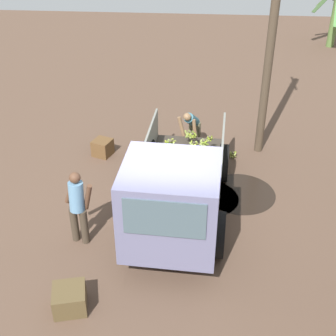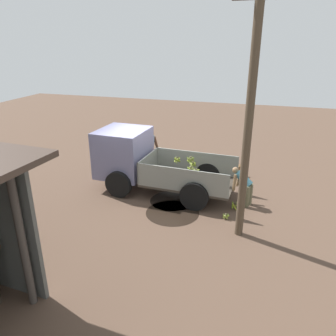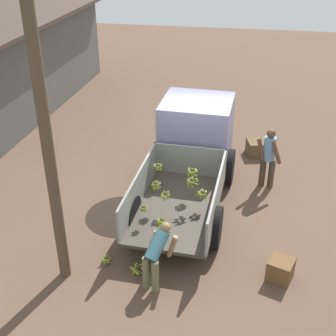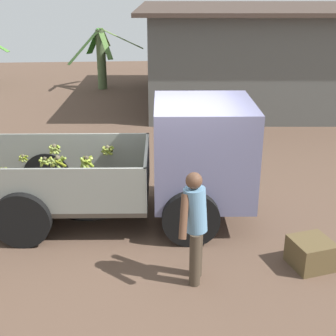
{
  "view_description": "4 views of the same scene",
  "coord_description": "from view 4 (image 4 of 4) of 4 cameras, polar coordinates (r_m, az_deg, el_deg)",
  "views": [
    {
      "loc": [
        7.64,
        0.56,
        6.59
      ],
      "look_at": [
        -0.44,
        -0.07,
        1.39
      ],
      "focal_mm": 50.0,
      "sensor_mm": 36.0,
      "label": 1
    },
    {
      "loc": [
        -4.09,
        10.35,
        5.13
      ],
      "look_at": [
        -1.27,
        0.97,
        1.25
      ],
      "focal_mm": 35.0,
      "sensor_mm": 36.0,
      "label": 2
    },
    {
      "loc": [
        -10.4,
        -1.01,
        6.52
      ],
      "look_at": [
        -1.64,
        0.44,
        1.45
      ],
      "focal_mm": 50.0,
      "sensor_mm": 36.0,
      "label": 3
    },
    {
      "loc": [
        -0.44,
        -7.47,
        4.02
      ],
      "look_at": [
        0.07,
        -0.27,
        1.12
      ],
      "focal_mm": 50.0,
      "sensor_mm": 36.0,
      "label": 4
    }
  ],
  "objects": [
    {
      "name": "ground",
      "position": [
        8.49,
        -0.58,
        -6.35
      ],
      "size": [
        36.0,
        36.0,
        0.0
      ],
      "primitive_type": "plane",
      "color": "brown"
    },
    {
      "name": "mud_patch_1",
      "position": [
        9.24,
        -9.3,
        -4.19
      ],
      "size": [
        1.49,
        1.49,
        0.01
      ],
      "primitive_type": "cylinder",
      "color": "black",
      "rests_on": "ground"
    },
    {
      "name": "person_bystander_near_shed",
      "position": [
        14.17,
        1.7,
        9.15
      ],
      "size": [
        0.65,
        0.4,
        1.61
      ],
      "rotation": [
        0.0,
        0.0,
        4.87
      ],
      "color": "#382D24",
      "rests_on": "ground"
    },
    {
      "name": "banana_bunch_on_ground_0",
      "position": [
        10.16,
        -19.82,
        -2.17
      ],
      "size": [
        0.21,
        0.21,
        0.19
      ],
      "color": "brown",
      "rests_on": "ground"
    },
    {
      "name": "wooden_crate_1",
      "position": [
        7.45,
        17.02,
        -9.9
      ],
      "size": [
        0.69,
        0.69,
        0.43
      ],
      "primitive_type": "cube",
      "rotation": [
        0.0,
        0.0,
        4.95
      ],
      "color": "brown",
      "rests_on": "ground"
    },
    {
      "name": "mud_patch_0",
      "position": [
        9.97,
        -10.36,
        -2.24
      ],
      "size": [
        1.69,
        1.69,
        0.01
      ],
      "primitive_type": "cylinder",
      "color": "black",
      "rests_on": "ground"
    },
    {
      "name": "banana_palm_2",
      "position": [
        18.93,
        -8.13,
        13.16
      ],
      "size": [
        2.92,
        2.09,
        2.33
      ],
      "color": "#51663D",
      "rests_on": "ground"
    },
    {
      "name": "person_foreground_visitor",
      "position": [
        6.48,
        3.28,
        -6.66
      ],
      "size": [
        0.47,
        0.68,
        1.67
      ],
      "rotation": [
        0.0,
        0.0,
        2.88
      ],
      "color": "#413629",
      "rests_on": "ground"
    },
    {
      "name": "warehouse_shed",
      "position": [
        17.41,
        15.17,
        15.88
      ],
      "size": [
        10.18,
        8.46,
        3.22
      ],
      "rotation": [
        0.0,
        0.0,
        -0.07
      ],
      "color": "#535350",
      "rests_on": "ground"
    },
    {
      "name": "cargo_truck",
      "position": [
        8.12,
        0.95,
        1.09
      ],
      "size": [
        4.96,
        2.3,
        2.14
      ],
      "rotation": [
        0.0,
        0.0,
        -0.06
      ],
      "color": "#3B342B",
      "rests_on": "ground"
    }
  ]
}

